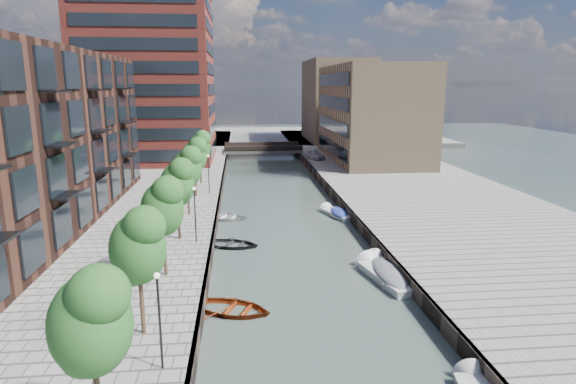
{
  "coord_description": "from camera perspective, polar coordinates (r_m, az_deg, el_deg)",
  "views": [
    {
      "loc": [
        -3.89,
        -9.85,
        12.22
      ],
      "look_at": [
        0.0,
        28.86,
        3.5
      ],
      "focal_mm": 30.0,
      "sensor_mm": 36.0,
      "label": 1
    }
  ],
  "objects": [
    {
      "name": "lamp_1",
      "position": [
        35.11,
        -10.97,
        -1.96
      ],
      "size": [
        0.24,
        0.24,
        4.12
      ],
      "color": "black",
      "rests_on": "quay_left"
    },
    {
      "name": "tree_5",
      "position": [
        49.55,
        -11.05,
        4.38
      ],
      "size": [
        2.5,
        2.5,
        5.95
      ],
      "color": "#382619",
      "rests_on": "quay_left"
    },
    {
      "name": "tree_6",
      "position": [
        56.46,
        -10.42,
        5.39
      ],
      "size": [
        2.5,
        2.5,
        5.95
      ],
      "color": "#382619",
      "rests_on": "quay_left"
    },
    {
      "name": "motorboat_1",
      "position": [
        32.96,
        11.19,
        -9.0
      ],
      "size": [
        1.76,
        5.01,
        1.67
      ],
      "color": "beige",
      "rests_on": "ground"
    },
    {
      "name": "tan_block_near",
      "position": [
        74.67,
        9.85,
        9.21
      ],
      "size": [
        12.0,
        25.0,
        14.0
      ],
      "primitive_type": "cube",
      "color": "#9C8060",
      "rests_on": "quay_right"
    },
    {
      "name": "tower",
      "position": [
        76.08,
        -16.22,
        15.0
      ],
      "size": [
        18.0,
        18.0,
        30.0
      ],
      "primitive_type": "cube",
      "color": "maroon",
      "rests_on": "quay_left"
    },
    {
      "name": "tan_block_far",
      "position": [
        99.9,
        5.85,
        10.72
      ],
      "size": [
        12.0,
        20.0,
        16.0
      ],
      "primitive_type": "cube",
      "color": "#9C8060",
      "rests_on": "quay_right"
    },
    {
      "name": "lamp_2",
      "position": [
        50.71,
        -9.4,
        2.58
      ],
      "size": [
        0.24,
        0.24,
        4.12
      ],
      "color": "black",
      "rests_on": "quay_left"
    },
    {
      "name": "motorboat_3",
      "position": [
        46.25,
        5.76,
        -2.52
      ],
      "size": [
        3.03,
        4.76,
        1.5
      ],
      "color": "silver",
      "rests_on": "ground"
    },
    {
      "name": "sloop_4",
      "position": [
        37.55,
        -6.61,
        -6.44
      ],
      "size": [
        4.95,
        4.2,
        0.87
      ],
      "primitive_type": "imported",
      "rotation": [
        0.0,
        0.0,
        1.24
      ],
      "color": "black",
      "rests_on": "ground"
    },
    {
      "name": "tree_0",
      "position": [
        16.15,
        -22.38,
        -13.73
      ],
      "size": [
        2.5,
        2.5,
        5.95
      ],
      "color": "#382619",
      "rests_on": "quay_left"
    },
    {
      "name": "motorboat_4",
      "position": [
        32.09,
        11.48,
        -9.58
      ],
      "size": [
        3.13,
        5.98,
        1.9
      ],
      "color": "silver",
      "rests_on": "ground"
    },
    {
      "name": "sloop_2",
      "position": [
        27.36,
        -6.46,
        -13.98
      ],
      "size": [
        5.19,
        4.55,
        0.89
      ],
      "primitive_type": "imported",
      "rotation": [
        0.0,
        0.0,
        1.16
      ],
      "color": "maroon",
      "rests_on": "ground"
    },
    {
      "name": "far_closure",
      "position": [
        110.54,
        -3.71,
        6.52
      ],
      "size": [
        80.0,
        40.0,
        1.0
      ],
      "primitive_type": "cube",
      "color": "gray",
      "rests_on": "ground"
    },
    {
      "name": "quay_right",
      "position": [
        54.93,
        15.64,
        -0.16
      ],
      "size": [
        20.0,
        140.0,
        1.0
      ],
      "primitive_type": "cube",
      "color": "gray",
      "rests_on": "ground"
    },
    {
      "name": "water",
      "position": [
        51.47,
        -1.24,
        -1.1
      ],
      "size": [
        300.0,
        300.0,
        0.0
      ],
      "primitive_type": "plane",
      "color": "#38473F",
      "rests_on": "ground"
    },
    {
      "name": "lamp_0",
      "position": [
        20.13,
        -15.03,
        -13.45
      ],
      "size": [
        0.24,
        0.24,
        4.12
      ],
      "color": "black",
      "rests_on": "quay_left"
    },
    {
      "name": "bridge",
      "position": [
        82.65,
        -3.0,
        5.09
      ],
      "size": [
        13.0,
        6.0,
        1.3
      ],
      "color": "gray",
      "rests_on": "ground"
    },
    {
      "name": "tree_1",
      "position": [
        22.44,
        -17.39,
        -5.91
      ],
      "size": [
        2.5,
        2.5,
        5.95
      ],
      "color": "#382619",
      "rests_on": "quay_left"
    },
    {
      "name": "quay_wall_left",
      "position": [
        51.26,
        -8.06,
        -0.71
      ],
      "size": [
        0.25,
        140.0,
        1.0
      ],
      "primitive_type": "cube",
      "color": "#332823",
      "rests_on": "ground"
    },
    {
      "name": "sloop_3",
      "position": [
        45.09,
        -7.45,
        -3.2
      ],
      "size": [
        5.24,
        4.53,
        0.91
      ],
      "primitive_type": "imported",
      "rotation": [
        0.0,
        0.0,
        1.2
      ],
      "color": "silver",
      "rests_on": "ground"
    },
    {
      "name": "quay_wall_right",
      "position": [
        52.17,
        5.45,
        -0.41
      ],
      "size": [
        0.25,
        140.0,
        1.0
      ],
      "primitive_type": "cube",
      "color": "#332823",
      "rests_on": "ground"
    },
    {
      "name": "apartment_block",
      "position": [
        43.19,
        -27.75,
        5.58
      ],
      "size": [
        8.0,
        38.0,
        14.0
      ],
      "primitive_type": "cube",
      "color": "black",
      "rests_on": "quay_left"
    },
    {
      "name": "tree_4",
      "position": [
        42.67,
        -11.88,
        3.04
      ],
      "size": [
        2.5,
        2.5,
        5.95
      ],
      "color": "#382619",
      "rests_on": "quay_left"
    },
    {
      "name": "tree_2",
      "position": [
        29.06,
        -14.7,
        -1.55
      ],
      "size": [
        2.5,
        2.5,
        5.95
      ],
      "color": "#382619",
      "rests_on": "quay_left"
    },
    {
      "name": "car",
      "position": [
        73.94,
        3.19,
        4.44
      ],
      "size": [
        3.09,
        4.45,
        1.41
      ],
      "primitive_type": "imported",
      "rotation": [
        0.0,
        0.0,
        0.38
      ],
      "color": "silver",
      "rests_on": "quay_right"
    },
    {
      "name": "tree_3",
      "position": [
        35.83,
        -13.02,
        1.18
      ],
      "size": [
        2.5,
        2.5,
        5.95
      ],
      "color": "#382619",
      "rests_on": "quay_left"
    }
  ]
}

